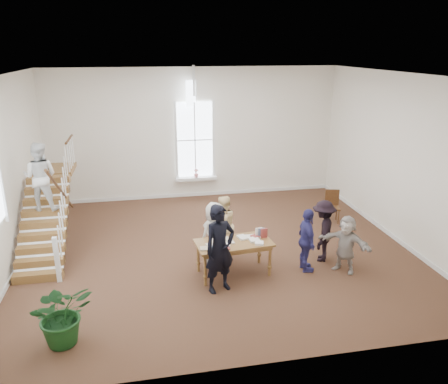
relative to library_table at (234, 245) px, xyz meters
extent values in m
plane|color=#472C1B|center=(-0.14, 1.36, -0.74)|extent=(10.00, 10.00, 0.00)
plane|color=white|center=(-0.14, 5.86, 1.51)|extent=(10.00, 0.00, 10.00)
plane|color=white|center=(-0.14, -3.14, 1.51)|extent=(10.00, 0.00, 10.00)
plane|color=white|center=(-5.14, 1.36, 1.51)|extent=(0.00, 9.00, 9.00)
plane|color=white|center=(4.86, 1.36, 1.51)|extent=(0.00, 9.00, 9.00)
plane|color=white|center=(-0.14, 1.36, 3.76)|extent=(10.00, 10.00, 0.00)
cube|color=white|center=(-0.14, 5.68, -0.04)|extent=(1.45, 0.28, 0.10)
plane|color=white|center=(-0.14, 5.80, 1.31)|extent=(2.60, 0.00, 2.60)
plane|color=white|center=(-0.14, 5.80, 2.91)|extent=(0.60, 0.60, 0.85)
cube|color=white|center=(-0.14, 5.83, -0.68)|extent=(10.00, 0.04, 0.12)
imported|color=pink|center=(-0.14, 5.65, 0.16)|extent=(0.17, 0.17, 0.30)
cube|color=brown|center=(-4.49, 0.56, -0.64)|extent=(1.10, 0.30, 0.20)
cube|color=brown|center=(-4.49, 0.86, -0.44)|extent=(1.10, 0.30, 0.20)
cube|color=brown|center=(-4.49, 1.16, -0.24)|extent=(1.10, 0.30, 0.20)
cube|color=brown|center=(-4.49, 1.46, -0.04)|extent=(1.10, 0.30, 0.20)
cube|color=brown|center=(-4.49, 1.76, 0.16)|extent=(1.10, 0.30, 0.20)
cube|color=brown|center=(-4.49, 2.06, 0.36)|extent=(1.10, 0.30, 0.20)
cube|color=brown|center=(-4.49, 2.36, 0.56)|extent=(1.10, 0.30, 0.20)
cube|color=brown|center=(-4.49, 2.66, 0.76)|extent=(1.10, 0.30, 0.20)
cube|color=brown|center=(-4.49, 2.96, 0.96)|extent=(1.10, 0.30, 0.20)
cube|color=brown|center=(-4.49, 3.86, 1.00)|extent=(1.10, 1.20, 0.12)
cube|color=white|center=(-4.00, 0.41, -0.19)|extent=(0.10, 0.10, 1.10)
cylinder|color=#3B1E10|center=(-3.99, 1.76, 1.01)|extent=(0.07, 2.74, 1.86)
imported|color=silver|center=(-4.49, 2.06, 1.32)|extent=(0.94, 0.79, 1.72)
cube|color=brown|center=(0.00, 0.01, 0.06)|extent=(1.83, 1.05, 0.05)
cube|color=brown|center=(0.00, 0.01, -0.02)|extent=(1.70, 0.92, 0.10)
cylinder|color=brown|center=(-0.74, -0.41, -0.36)|extent=(0.07, 0.07, 0.77)
cylinder|color=brown|center=(0.81, -0.25, -0.36)|extent=(0.07, 0.07, 0.77)
cylinder|color=brown|center=(-0.80, 0.27, -0.36)|extent=(0.07, 0.07, 0.77)
cylinder|color=brown|center=(0.74, 0.42, -0.36)|extent=(0.07, 0.07, 0.77)
cube|color=silver|center=(0.48, -0.03, 0.11)|extent=(0.25, 0.27, 0.05)
cube|color=beige|center=(-0.10, 0.02, 0.10)|extent=(0.22, 0.29, 0.03)
cube|color=tan|center=(-0.70, -0.25, 0.10)|extent=(0.25, 0.22, 0.03)
cube|color=silver|center=(0.57, 0.18, 0.10)|extent=(0.21, 0.23, 0.04)
cube|color=#4C5972|center=(-0.28, -0.18, 0.10)|extent=(0.28, 0.30, 0.03)
cube|color=maroon|center=(-0.26, -0.27, 0.09)|extent=(0.21, 0.23, 0.02)
cube|color=white|center=(0.55, -0.22, 0.11)|extent=(0.24, 0.23, 0.05)
cube|color=#BFB299|center=(-0.54, -0.15, 0.11)|extent=(0.29, 0.32, 0.05)
cube|color=silver|center=(0.25, 0.17, 0.10)|extent=(0.24, 0.31, 0.04)
cube|color=beige|center=(-0.43, 0.13, 0.11)|extent=(0.28, 0.26, 0.05)
cube|color=tan|center=(0.52, -0.15, 0.10)|extent=(0.18, 0.26, 0.03)
cube|color=silver|center=(0.34, 0.21, 0.10)|extent=(0.25, 0.21, 0.03)
cube|color=#4C5972|center=(-0.47, -0.28, 0.11)|extent=(0.26, 0.30, 0.05)
cube|color=maroon|center=(0.56, 0.15, 0.11)|extent=(0.25, 0.25, 0.05)
cube|color=white|center=(-0.22, -0.14, 0.10)|extent=(0.24, 0.23, 0.03)
cube|color=#BFB299|center=(-0.12, 0.12, 0.11)|extent=(0.24, 0.27, 0.05)
cube|color=silver|center=(-0.36, -0.19, 0.10)|extent=(0.24, 0.32, 0.03)
imported|color=black|center=(-0.45, -0.64, 0.26)|extent=(0.85, 0.72, 1.99)
imported|color=beige|center=(-0.35, 0.61, 0.06)|extent=(0.92, 0.81, 1.59)
imported|color=#F8DA9B|center=(-0.05, 1.11, 0.05)|extent=(0.96, 0.89, 1.57)
imported|color=navy|center=(1.73, -0.15, 0.04)|extent=(0.42, 0.93, 1.56)
imported|color=black|center=(2.33, 0.30, 0.05)|extent=(1.01, 1.17, 1.57)
imported|color=#B4AAA2|center=(2.63, -0.35, -0.04)|extent=(1.19, 1.24, 1.40)
imported|color=#123913|center=(-3.54, -1.89, -0.14)|extent=(1.33, 1.24, 1.19)
cube|color=#3B1E10|center=(3.63, 2.59, -0.28)|extent=(0.52, 0.52, 0.05)
cube|color=#3B1E10|center=(3.68, 2.77, -0.01)|extent=(0.42, 0.15, 0.51)
cylinder|color=#3B1E10|center=(3.42, 2.47, -0.52)|extent=(0.04, 0.04, 0.45)
cylinder|color=#3B1E10|center=(3.75, 2.38, -0.52)|extent=(0.04, 0.04, 0.45)
cylinder|color=#3B1E10|center=(3.51, 2.80, -0.52)|extent=(0.04, 0.04, 0.45)
cylinder|color=#3B1E10|center=(3.84, 2.71, -0.52)|extent=(0.04, 0.04, 0.45)
camera|label=1|loc=(-1.96, -9.02, 4.39)|focal=35.00mm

